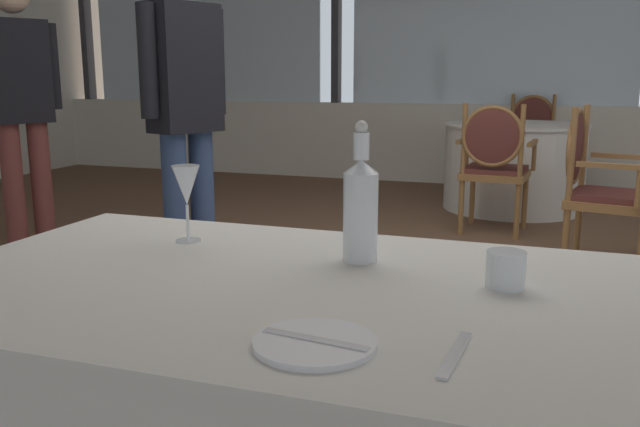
{
  "coord_description": "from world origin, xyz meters",
  "views": [
    {
      "loc": [
        0.64,
        -3.06,
        1.16
      ],
      "look_at": [
        0.13,
        -1.59,
        0.83
      ],
      "focal_mm": 37.39,
      "sensor_mm": 36.0,
      "label": 1
    }
  ],
  "objects_px": {
    "water_tumbler": "(506,269)",
    "dining_chair_1_1": "(494,159)",
    "wine_glass": "(186,187)",
    "diner_person_0": "(185,103)",
    "dining_chair_0_1": "(596,178)",
    "diner_person_1": "(20,99)",
    "side_plate": "(315,343)",
    "dining_chair_1_0": "(530,135)",
    "water_bottle": "(361,207)"
  },
  "relations": [
    {
      "from": "diner_person_1",
      "to": "side_plate",
      "type": "bearing_deg",
      "value": 166.98
    },
    {
      "from": "dining_chair_0_1",
      "to": "dining_chair_1_0",
      "type": "xyz_separation_m",
      "value": [
        -0.45,
        2.86,
        0.0
      ]
    },
    {
      "from": "wine_glass",
      "to": "dining_chair_0_1",
      "type": "distance_m",
      "value": 2.97
    },
    {
      "from": "wine_glass",
      "to": "dining_chair_0_1",
      "type": "bearing_deg",
      "value": 67.59
    },
    {
      "from": "dining_chair_1_1",
      "to": "diner_person_1",
      "type": "xyz_separation_m",
      "value": [
        -2.83,
        -1.52,
        0.45
      ]
    },
    {
      "from": "side_plate",
      "to": "water_tumbler",
      "type": "height_order",
      "value": "water_tumbler"
    },
    {
      "from": "diner_person_1",
      "to": "dining_chair_1_0",
      "type": "bearing_deg",
      "value": -101.81
    },
    {
      "from": "wine_glass",
      "to": "dining_chair_1_1",
      "type": "bearing_deg",
      "value": 82.14
    },
    {
      "from": "dining_chair_1_0",
      "to": "dining_chair_1_1",
      "type": "height_order",
      "value": "dining_chair_1_0"
    },
    {
      "from": "dining_chair_1_1",
      "to": "side_plate",
      "type": "bearing_deg",
      "value": -174.27
    },
    {
      "from": "diner_person_0",
      "to": "dining_chair_1_1",
      "type": "bearing_deg",
      "value": 73.89
    },
    {
      "from": "dining_chair_0_1",
      "to": "diner_person_0",
      "type": "distance_m",
      "value": 2.39
    },
    {
      "from": "water_tumbler",
      "to": "dining_chair_1_1",
      "type": "bearing_deg",
      "value": 94.72
    },
    {
      "from": "side_plate",
      "to": "wine_glass",
      "type": "xyz_separation_m",
      "value": [
        -0.52,
        0.52,
        0.13
      ]
    },
    {
      "from": "dining_chair_0_1",
      "to": "dining_chair_1_0",
      "type": "height_order",
      "value": "dining_chair_0_1"
    },
    {
      "from": "water_tumbler",
      "to": "dining_chair_0_1",
      "type": "distance_m",
      "value": 2.88
    },
    {
      "from": "water_bottle",
      "to": "wine_glass",
      "type": "bearing_deg",
      "value": 176.07
    },
    {
      "from": "water_tumbler",
      "to": "diner_person_0",
      "type": "bearing_deg",
      "value": 134.56
    },
    {
      "from": "dining_chair_1_1",
      "to": "diner_person_1",
      "type": "distance_m",
      "value": 3.24
    },
    {
      "from": "wine_glass",
      "to": "diner_person_1",
      "type": "distance_m",
      "value": 3.08
    },
    {
      "from": "dining_chair_1_0",
      "to": "dining_chair_1_1",
      "type": "xyz_separation_m",
      "value": [
        -0.19,
        -2.07,
        -0.01
      ]
    },
    {
      "from": "water_bottle",
      "to": "water_tumbler",
      "type": "distance_m",
      "value": 0.35
    },
    {
      "from": "dining_chair_1_1",
      "to": "diner_person_0",
      "type": "relative_size",
      "value": 0.54
    },
    {
      "from": "dining_chair_1_0",
      "to": "diner_person_1",
      "type": "height_order",
      "value": "diner_person_1"
    },
    {
      "from": "dining_chair_0_1",
      "to": "diner_person_1",
      "type": "relative_size",
      "value": 0.56
    },
    {
      "from": "dining_chair_0_1",
      "to": "diner_person_1",
      "type": "distance_m",
      "value": 3.58
    },
    {
      "from": "dining_chair_1_0",
      "to": "dining_chair_1_1",
      "type": "distance_m",
      "value": 2.08
    },
    {
      "from": "side_plate",
      "to": "dining_chair_1_1",
      "type": "relative_size",
      "value": 0.2
    },
    {
      "from": "dining_chair_1_0",
      "to": "diner_person_0",
      "type": "relative_size",
      "value": 0.55
    },
    {
      "from": "dining_chair_1_1",
      "to": "diner_person_1",
      "type": "relative_size",
      "value": 0.55
    },
    {
      "from": "wine_glass",
      "to": "dining_chair_1_1",
      "type": "xyz_separation_m",
      "value": [
        0.49,
        3.51,
        -0.32
      ]
    },
    {
      "from": "wine_glass",
      "to": "dining_chair_1_1",
      "type": "height_order",
      "value": "dining_chair_1_1"
    },
    {
      "from": "dining_chair_1_1",
      "to": "diner_person_1",
      "type": "bearing_deg",
      "value": 123.45
    },
    {
      "from": "side_plate",
      "to": "diner_person_1",
      "type": "bearing_deg",
      "value": 138.77
    },
    {
      "from": "water_tumbler",
      "to": "diner_person_1",
      "type": "height_order",
      "value": "diner_person_1"
    },
    {
      "from": "wine_glass",
      "to": "diner_person_1",
      "type": "bearing_deg",
      "value": 139.67
    },
    {
      "from": "dining_chair_0_1",
      "to": "diner_person_1",
      "type": "bearing_deg",
      "value": -156.33
    },
    {
      "from": "water_tumbler",
      "to": "diner_person_1",
      "type": "relative_size",
      "value": 0.04
    },
    {
      "from": "side_plate",
      "to": "diner_person_0",
      "type": "bearing_deg",
      "value": 124.27
    },
    {
      "from": "side_plate",
      "to": "water_tumbler",
      "type": "bearing_deg",
      "value": 56.76
    },
    {
      "from": "side_plate",
      "to": "dining_chair_1_1",
      "type": "bearing_deg",
      "value": 90.56
    },
    {
      "from": "diner_person_0",
      "to": "side_plate",
      "type": "bearing_deg",
      "value": -34.67
    },
    {
      "from": "water_bottle",
      "to": "water_tumbler",
      "type": "bearing_deg",
      "value": -16.17
    },
    {
      "from": "dining_chair_1_1",
      "to": "diner_person_0",
      "type": "distance_m",
      "value": 2.41
    },
    {
      "from": "side_plate",
      "to": "wine_glass",
      "type": "height_order",
      "value": "wine_glass"
    },
    {
      "from": "water_bottle",
      "to": "diner_person_1",
      "type": "xyz_separation_m",
      "value": [
        -2.81,
        2.02,
        0.14
      ]
    },
    {
      "from": "water_bottle",
      "to": "diner_person_1",
      "type": "distance_m",
      "value": 3.46
    },
    {
      "from": "wine_glass",
      "to": "diner_person_0",
      "type": "height_order",
      "value": "diner_person_0"
    },
    {
      "from": "wine_glass",
      "to": "diner_person_0",
      "type": "relative_size",
      "value": 0.11
    },
    {
      "from": "dining_chair_0_1",
      "to": "diner_person_1",
      "type": "height_order",
      "value": "diner_person_1"
    }
  ]
}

